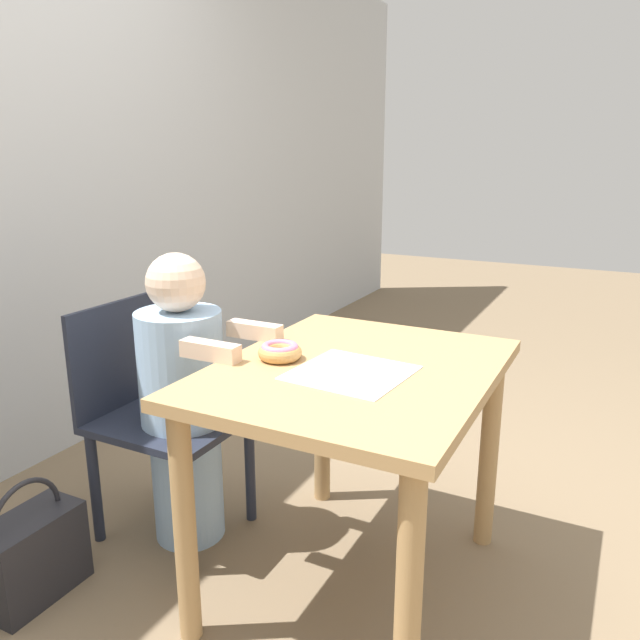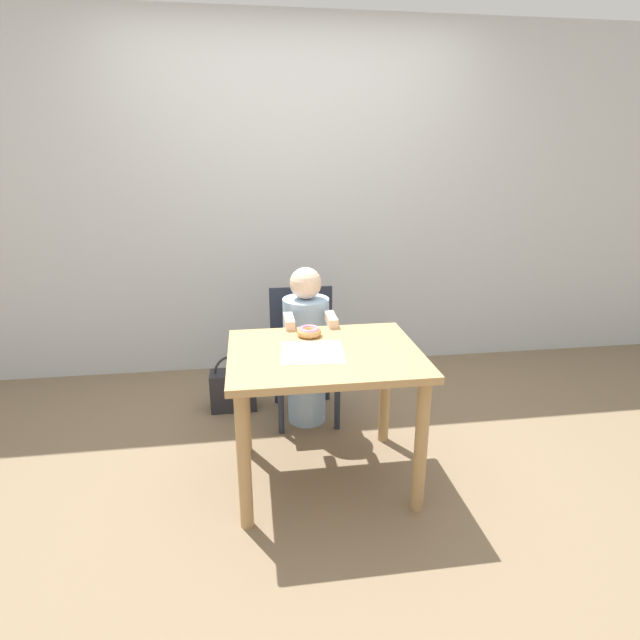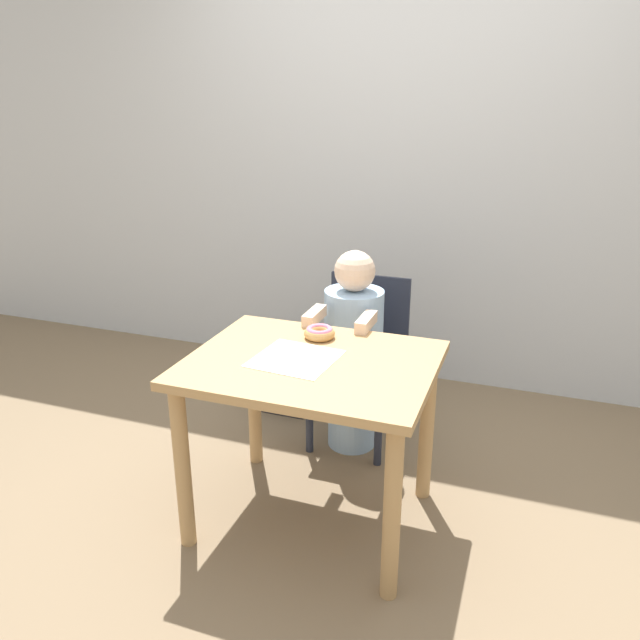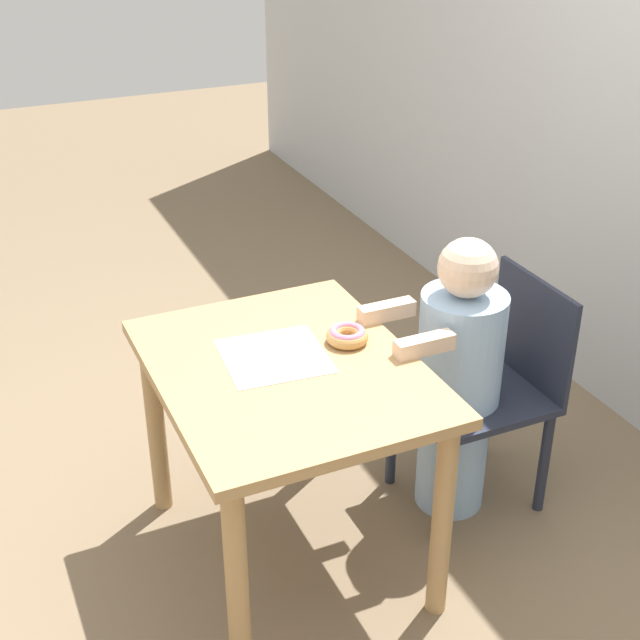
{
  "view_description": "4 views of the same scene",
  "coord_description": "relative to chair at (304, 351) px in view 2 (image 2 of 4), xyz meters",
  "views": [
    {
      "loc": [
        -1.5,
        -0.65,
        1.28
      ],
      "look_at": [
        -0.01,
        0.11,
        0.82
      ],
      "focal_mm": 35.0,
      "sensor_mm": 36.0,
      "label": 1
    },
    {
      "loc": [
        -0.33,
        -2.18,
        1.59
      ],
      "look_at": [
        -0.01,
        0.11,
        0.82
      ],
      "focal_mm": 28.0,
      "sensor_mm": 36.0,
      "label": 2
    },
    {
      "loc": [
        0.75,
        -1.99,
        1.64
      ],
      "look_at": [
        -0.01,
        0.11,
        0.82
      ],
      "focal_mm": 35.0,
      "sensor_mm": 36.0,
      "label": 3
    },
    {
      "loc": [
        2.02,
        -0.81,
        2.02
      ],
      "look_at": [
        -0.01,
        0.11,
        0.82
      ],
      "focal_mm": 50.0,
      "sensor_mm": 36.0,
      "label": 4
    }
  ],
  "objects": [
    {
      "name": "dining_table",
      "position": [
        0.02,
        -0.73,
        0.16
      ],
      "size": [
        0.91,
        0.73,
        0.7
      ],
      "color": "tan",
      "rests_on": "ground_plane"
    },
    {
      "name": "donut",
      "position": [
        -0.03,
        -0.51,
        0.31
      ],
      "size": [
        0.13,
        0.13,
        0.05
      ],
      "color": "tan",
      "rests_on": "dining_table"
    },
    {
      "name": "child_figure",
      "position": [
        0.0,
        -0.12,
        0.06
      ],
      "size": [
        0.28,
        0.44,
        0.98
      ],
      "color": "#99BCE0",
      "rests_on": "ground_plane"
    },
    {
      "name": "ground_plane",
      "position": [
        0.02,
        -0.73,
        -0.42
      ],
      "size": [
        12.0,
        12.0,
        0.0
      ],
      "primitive_type": "plane",
      "color": "#7A664C"
    },
    {
      "name": "wall_back",
      "position": [
        0.02,
        0.8,
        0.83
      ],
      "size": [
        8.0,
        0.05,
        2.5
      ],
      "color": "silver",
      "rests_on": "ground_plane"
    },
    {
      "name": "handbag",
      "position": [
        -0.46,
        0.09,
        -0.28
      ],
      "size": [
        0.29,
        0.16,
        0.37
      ],
      "color": "#232328",
      "rests_on": "ground_plane"
    },
    {
      "name": "napkin",
      "position": [
        -0.04,
        -0.74,
        0.29
      ],
      "size": [
        0.32,
        0.32,
        0.0
      ],
      "color": "white",
      "rests_on": "dining_table"
    },
    {
      "name": "chair",
      "position": [
        0.0,
        0.0,
        0.0
      ],
      "size": [
        0.4,
        0.46,
        0.79
      ],
      "color": "#232838",
      "rests_on": "ground_plane"
    }
  ]
}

